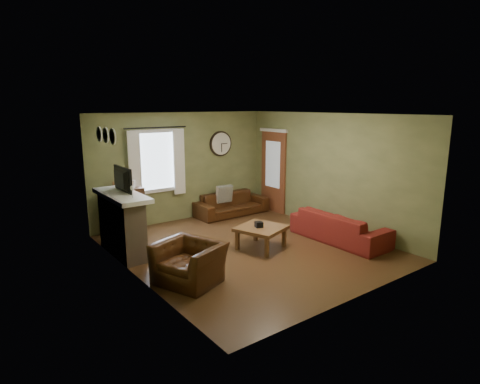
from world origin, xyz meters
TOP-DOWN VIEW (x-y plane):
  - floor at (0.00, 0.00)m, footprint 4.60×5.20m
  - ceiling at (0.00, 0.00)m, footprint 4.60×5.20m
  - wall_left at (-2.30, 0.00)m, footprint 0.00×5.20m
  - wall_right at (2.30, 0.00)m, footprint 0.00×5.20m
  - wall_back at (0.00, 2.60)m, footprint 4.60×0.00m
  - wall_front at (0.00, -2.60)m, footprint 4.60×0.00m
  - fireplace at (-2.10, 1.15)m, footprint 0.40×1.40m
  - firebox at (-1.91, 1.15)m, footprint 0.04×0.60m
  - mantel at (-2.07, 1.15)m, footprint 0.58×1.60m
  - tv at (-2.05, 1.30)m, footprint 0.08×0.60m
  - tv_screen at (-1.97, 1.30)m, footprint 0.02×0.62m
  - medallion_left at (-2.28, 0.80)m, footprint 0.28×0.28m
  - medallion_mid at (-2.28, 1.15)m, footprint 0.28×0.28m
  - medallion_right at (-2.28, 1.50)m, footprint 0.28×0.28m
  - window_pane at (-0.70, 2.58)m, footprint 1.00×0.02m
  - curtain_rod at (-0.70, 2.48)m, footprint 0.03×0.03m
  - curtain_left at (-1.25, 2.48)m, footprint 0.28×0.04m
  - curtain_right at (-0.15, 2.48)m, footprint 0.28×0.04m
  - wall_clock at (1.10, 2.55)m, footprint 0.64×0.06m
  - door at (2.27, 1.85)m, footprint 0.05×0.90m
  - bookshelf at (-1.57, 2.40)m, footprint 0.83×0.35m
  - book at (-1.52, 2.49)m, footprint 0.19×0.25m
  - sofa_brown at (1.17, 2.21)m, footprint 1.91×0.75m
  - pillow_left at (1.02, 2.33)m, footprint 0.40×0.18m
  - pillow_right at (1.00, 2.28)m, footprint 0.43×0.16m
  - sofa_red at (1.79, -0.79)m, footprint 0.82×2.09m
  - armchair at (-1.69, -0.66)m, footprint 1.17×1.24m
  - coffee_table at (0.19, -0.17)m, footprint 1.06×1.06m
  - tissue_box at (0.14, -0.16)m, footprint 0.17×0.17m
  - wine_glass_a at (-2.05, 0.65)m, footprint 0.08×0.08m
  - wine_glass_b at (-2.05, 0.66)m, footprint 0.07×0.07m

SIDE VIEW (x-z plane):
  - floor at x=0.00m, z-range 0.00..0.00m
  - coffee_table at x=0.19m, z-range 0.00..0.44m
  - sofa_brown at x=1.17m, z-range 0.00..0.56m
  - firebox at x=-1.91m, z-range 0.02..0.57m
  - sofa_red at x=1.79m, z-range 0.00..0.61m
  - armchair at x=-1.69m, z-range 0.00..0.65m
  - tissue_box at x=0.14m, z-range 0.35..0.45m
  - bookshelf at x=-1.57m, z-range 0.00..0.99m
  - fireplace at x=-2.10m, z-range 0.00..1.10m
  - pillow_left at x=1.02m, z-range 0.36..0.74m
  - pillow_right at x=1.00m, z-range 0.34..0.76m
  - book at x=-1.52m, z-range 0.95..0.97m
  - door at x=2.27m, z-range 0.00..2.10m
  - mantel at x=-2.07m, z-range 1.10..1.18m
  - wine_glass_b at x=-2.05m, z-range 1.18..1.38m
  - wine_glass_a at x=-2.05m, z-range 1.18..1.40m
  - wall_left at x=-2.30m, z-range 0.00..2.60m
  - wall_right at x=2.30m, z-range 0.00..2.60m
  - wall_back at x=0.00m, z-range 0.00..2.60m
  - wall_front at x=0.00m, z-range 0.00..2.60m
  - tv at x=-2.05m, z-range 1.18..1.53m
  - tv_screen at x=-1.97m, z-range 1.23..1.59m
  - curtain_left at x=-1.25m, z-range 0.67..2.23m
  - curtain_right at x=-0.15m, z-range 0.67..2.23m
  - window_pane at x=-0.70m, z-range 0.85..2.15m
  - wall_clock at x=1.10m, z-range 1.48..2.12m
  - medallion_left at x=-2.28m, z-range 2.24..2.26m
  - medallion_mid at x=-2.28m, z-range 2.24..2.26m
  - medallion_right at x=-2.28m, z-range 2.24..2.26m
  - curtain_rod at x=-0.70m, z-range 1.52..3.02m
  - ceiling at x=0.00m, z-range 2.60..2.60m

